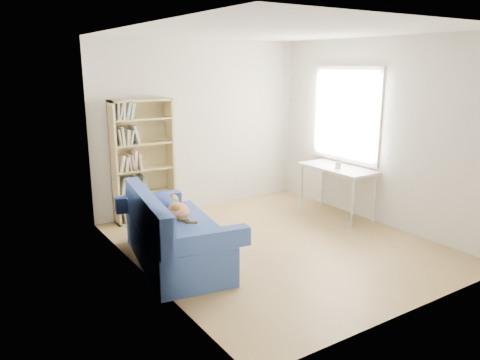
# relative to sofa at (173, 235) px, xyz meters

# --- Properties ---
(ground) EXTENTS (4.00, 4.00, 0.00)m
(ground) POSITION_rel_sofa_xyz_m (1.35, -0.22, -0.33)
(ground) COLOR olive
(ground) RESTS_ON ground
(room_shell) EXTENTS (3.54, 4.04, 2.62)m
(room_shell) POSITION_rel_sofa_xyz_m (1.45, -0.19, 1.30)
(room_shell) COLOR silver
(room_shell) RESTS_ON ground
(sofa) EXTENTS (1.11, 1.88, 0.86)m
(sofa) POSITION_rel_sofa_xyz_m (0.00, 0.00, 0.00)
(sofa) COLOR navy
(sofa) RESTS_ON ground
(bookshelf) EXTENTS (0.88, 0.27, 1.76)m
(bookshelf) POSITION_rel_sofa_xyz_m (0.32, 1.63, 0.48)
(bookshelf) COLOR tan
(bookshelf) RESTS_ON ground
(desk) EXTENTS (0.54, 1.19, 0.75)m
(desk) POSITION_rel_sofa_xyz_m (2.81, 0.24, 0.34)
(desk) COLOR silver
(desk) RESTS_ON ground
(pen_cup) EXTENTS (0.09, 0.09, 0.16)m
(pen_cup) POSITION_rel_sofa_xyz_m (2.73, 0.15, 0.48)
(pen_cup) COLOR white
(pen_cup) RESTS_ON desk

